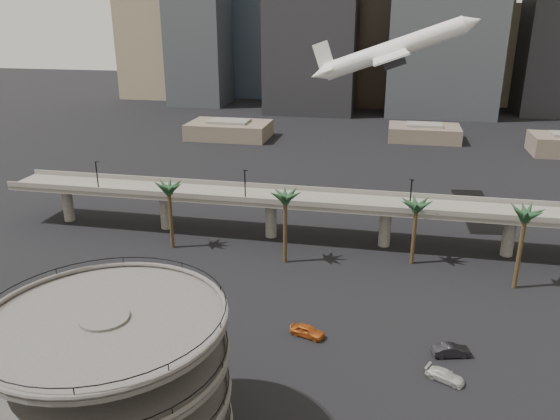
% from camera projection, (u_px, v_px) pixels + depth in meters
% --- Properties ---
extents(parking_ramp, '(22.20, 22.20, 17.35)m').
position_uv_depth(parking_ramp, '(112.00, 377.00, 50.69)').
color(parking_ramp, '#504D4A').
rests_on(parking_ramp, ground).
extents(overpass, '(130.00, 9.30, 14.70)m').
position_uv_depth(overpass, '(327.00, 205.00, 103.38)').
color(overpass, '#67635C').
rests_on(overpass, ground).
extents(palm_trees, '(76.40, 18.40, 14.00)m').
position_uv_depth(palm_trees, '(390.00, 203.00, 92.63)').
color(palm_trees, '#4A3820').
rests_on(palm_trees, ground).
extents(low_buildings, '(135.00, 27.50, 6.80)m').
position_uv_depth(low_buildings, '(379.00, 135.00, 183.95)').
color(low_buildings, '#65584B').
rests_on(low_buildings, ground).
extents(airborne_jet, '(33.31, 29.83, 14.45)m').
position_uv_depth(airborne_jet, '(392.00, 50.00, 107.23)').
color(airborne_jet, white).
rests_on(airborne_jet, ground).
extents(car_a, '(5.18, 3.25, 1.64)m').
position_uv_depth(car_a, '(307.00, 331.00, 74.45)').
color(car_a, '#B7521A').
rests_on(car_a, ground).
extents(car_b, '(5.20, 2.91, 1.62)m').
position_uv_depth(car_b, '(451.00, 350.00, 70.14)').
color(car_b, black).
rests_on(car_b, ground).
extents(car_c, '(5.00, 3.64, 1.34)m').
position_uv_depth(car_c, '(445.00, 376.00, 65.50)').
color(car_c, beige).
rests_on(car_c, ground).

